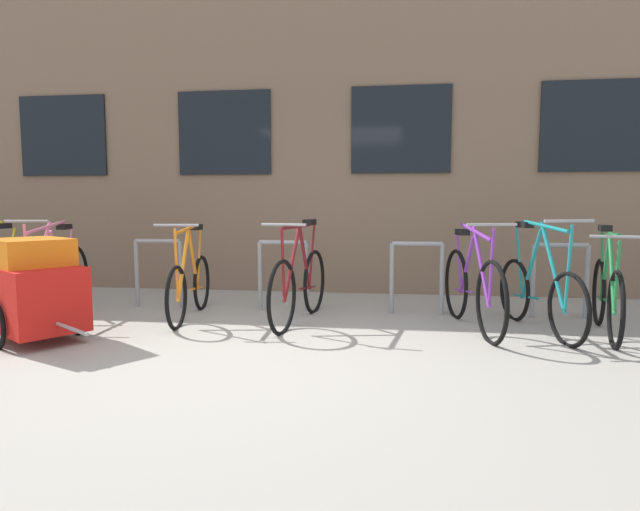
{
  "coord_description": "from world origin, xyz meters",
  "views": [
    {
      "loc": [
        1.1,
        -3.95,
        1.21
      ],
      "look_at": [
        0.34,
        1.6,
        0.67
      ],
      "focal_mm": 29.6,
      "sensor_mm": 36.0,
      "label": 1
    }
  ],
  "objects_px": {
    "bicycle_maroon": "(300,284)",
    "bike_trailer": "(35,288)",
    "bicycle_green": "(607,295)",
    "bicycle_purple": "(472,288)",
    "bicycle_pink": "(52,278)",
    "bicycle_orange": "(190,284)",
    "bicycle_teal": "(539,292)"
  },
  "relations": [
    {
      "from": "bicycle_maroon",
      "to": "bike_trailer",
      "type": "xyz_separation_m",
      "value": [
        -2.21,
        -1.06,
        0.07
      ]
    },
    {
      "from": "bike_trailer",
      "to": "bicycle_green",
      "type": "bearing_deg",
      "value": 10.09
    },
    {
      "from": "bicycle_purple",
      "to": "bicycle_pink",
      "type": "xyz_separation_m",
      "value": [
        -4.5,
        0.1,
        0.0
      ]
    },
    {
      "from": "bicycle_purple",
      "to": "bicycle_pink",
      "type": "height_order",
      "value": "bicycle_pink"
    },
    {
      "from": "bicycle_maroon",
      "to": "bicycle_pink",
      "type": "bearing_deg",
      "value": 179.47
    },
    {
      "from": "bicycle_green",
      "to": "bike_trailer",
      "type": "xyz_separation_m",
      "value": [
        -5.14,
        -0.91,
        0.09
      ]
    },
    {
      "from": "bicycle_green",
      "to": "bicycle_pink",
      "type": "relative_size",
      "value": 0.91
    },
    {
      "from": "bicycle_orange",
      "to": "bike_trailer",
      "type": "distance_m",
      "value": 1.49
    },
    {
      "from": "bicycle_purple",
      "to": "bicycle_teal",
      "type": "height_order",
      "value": "bicycle_teal"
    },
    {
      "from": "bike_trailer",
      "to": "bicycle_orange",
      "type": "bearing_deg",
      "value": 47.18
    },
    {
      "from": "bicycle_purple",
      "to": "bicycle_green",
      "type": "xyz_separation_m",
      "value": [
        1.21,
        -0.07,
        -0.03
      ]
    },
    {
      "from": "bicycle_purple",
      "to": "bicycle_teal",
      "type": "distance_m",
      "value": 0.62
    },
    {
      "from": "bicycle_orange",
      "to": "bicycle_green",
      "type": "distance_m",
      "value": 4.13
    },
    {
      "from": "bicycle_purple",
      "to": "bike_trailer",
      "type": "height_order",
      "value": "bicycle_purple"
    },
    {
      "from": "bicycle_purple",
      "to": "bicycle_teal",
      "type": "relative_size",
      "value": 1.08
    },
    {
      "from": "bicycle_maroon",
      "to": "bicycle_orange",
      "type": "bearing_deg",
      "value": 178.44
    },
    {
      "from": "bicycle_green",
      "to": "bike_trailer",
      "type": "relative_size",
      "value": 1.17
    },
    {
      "from": "bicycle_orange",
      "to": "bicycle_teal",
      "type": "bearing_deg",
      "value": -2.0
    },
    {
      "from": "bicycle_green",
      "to": "bike_trailer",
      "type": "bearing_deg",
      "value": -169.91
    },
    {
      "from": "bicycle_purple",
      "to": "bicycle_green",
      "type": "relative_size",
      "value": 1.12
    },
    {
      "from": "bicycle_pink",
      "to": "bicycle_teal",
      "type": "bearing_deg",
      "value": -1.3
    },
    {
      "from": "bicycle_teal",
      "to": "bike_trailer",
      "type": "height_order",
      "value": "bicycle_teal"
    },
    {
      "from": "bicycle_orange",
      "to": "bicycle_teal",
      "type": "distance_m",
      "value": 3.53
    },
    {
      "from": "bicycle_orange",
      "to": "bicycle_pink",
      "type": "xyz_separation_m",
      "value": [
        -1.59,
        -0.01,
        0.04
      ]
    },
    {
      "from": "bicycle_orange",
      "to": "bicycle_pink",
      "type": "bearing_deg",
      "value": -179.77
    },
    {
      "from": "bicycle_pink",
      "to": "bicycle_maroon",
      "type": "bearing_deg",
      "value": -0.53
    },
    {
      "from": "bicycle_pink",
      "to": "bike_trailer",
      "type": "bearing_deg",
      "value": -61.85
    },
    {
      "from": "bicycle_green",
      "to": "bicycle_maroon",
      "type": "distance_m",
      "value": 2.93
    },
    {
      "from": "bicycle_purple",
      "to": "bicycle_green",
      "type": "distance_m",
      "value": 1.21
    },
    {
      "from": "bicycle_teal",
      "to": "bicycle_purple",
      "type": "bearing_deg",
      "value": 178.81
    },
    {
      "from": "bicycle_orange",
      "to": "bicycle_pink",
      "type": "relative_size",
      "value": 0.92
    },
    {
      "from": "bicycle_teal",
      "to": "bike_trailer",
      "type": "bearing_deg",
      "value": -167.98
    }
  ]
}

